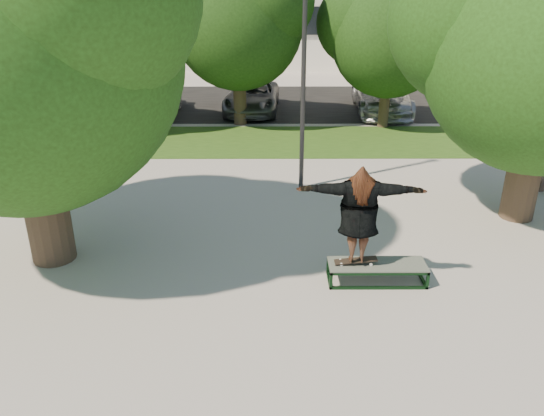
{
  "coord_description": "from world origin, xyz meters",
  "views": [
    {
      "loc": [
        0.15,
        -8.48,
        5.16
      ],
      "look_at": [
        0.19,
        0.6,
        1.27
      ],
      "focal_mm": 35.0,
      "sensor_mm": 36.0,
      "label": 1
    }
  ],
  "objects_px": {
    "car_dark": "(145,96)",
    "car_silver_b": "(381,93)",
    "tree_left": "(11,28)",
    "lamppost": "(304,69)",
    "car_grey": "(252,97)",
    "car_silver_a": "(154,97)",
    "grind_box": "(377,272)"
  },
  "relations": [
    {
      "from": "car_dark",
      "to": "car_silver_b",
      "type": "bearing_deg",
      "value": -6.89
    },
    {
      "from": "tree_left",
      "to": "car_dark",
      "type": "height_order",
      "value": "tree_left"
    },
    {
      "from": "lamppost",
      "to": "car_grey",
      "type": "distance_m",
      "value": 9.53
    },
    {
      "from": "lamppost",
      "to": "car_dark",
      "type": "distance_m",
      "value": 10.67
    },
    {
      "from": "car_silver_a",
      "to": "car_silver_b",
      "type": "relative_size",
      "value": 0.81
    },
    {
      "from": "grind_box",
      "to": "car_dark",
      "type": "distance_m",
      "value": 15.21
    },
    {
      "from": "tree_left",
      "to": "car_dark",
      "type": "xyz_separation_m",
      "value": [
        -0.71,
        12.41,
        -3.62
      ]
    },
    {
      "from": "tree_left",
      "to": "grind_box",
      "type": "distance_m",
      "value": 7.76
    },
    {
      "from": "car_silver_a",
      "to": "car_grey",
      "type": "distance_m",
      "value": 4.1
    },
    {
      "from": "lamppost",
      "to": "car_silver_a",
      "type": "bearing_deg",
      "value": 123.66
    },
    {
      "from": "car_grey",
      "to": "car_silver_b",
      "type": "distance_m",
      "value": 5.5
    },
    {
      "from": "tree_left",
      "to": "lamppost",
      "type": "relative_size",
      "value": 1.16
    },
    {
      "from": "car_silver_b",
      "to": "car_grey",
      "type": "bearing_deg",
      "value": -176.38
    },
    {
      "from": "car_silver_a",
      "to": "lamppost",
      "type": "bearing_deg",
      "value": -53.8
    },
    {
      "from": "lamppost",
      "to": "car_silver_b",
      "type": "height_order",
      "value": "lamppost"
    },
    {
      "from": "car_grey",
      "to": "car_dark",
      "type": "bearing_deg",
      "value": -170.05
    },
    {
      "from": "lamppost",
      "to": "car_grey",
      "type": "bearing_deg",
      "value": 100.01
    },
    {
      "from": "car_dark",
      "to": "car_grey",
      "type": "distance_m",
      "value": 4.44
    },
    {
      "from": "tree_left",
      "to": "car_silver_a",
      "type": "relative_size",
      "value": 1.65
    },
    {
      "from": "car_grey",
      "to": "car_silver_b",
      "type": "bearing_deg",
      "value": 3.24
    },
    {
      "from": "grind_box",
      "to": "car_grey",
      "type": "bearing_deg",
      "value": 101.05
    },
    {
      "from": "tree_left",
      "to": "grind_box",
      "type": "height_order",
      "value": "tree_left"
    },
    {
      "from": "car_dark",
      "to": "lamppost",
      "type": "bearing_deg",
      "value": -65.19
    },
    {
      "from": "tree_left",
      "to": "lamppost",
      "type": "distance_m",
      "value": 6.7
    },
    {
      "from": "car_silver_b",
      "to": "grind_box",
      "type": "bearing_deg",
      "value": -98.05
    },
    {
      "from": "tree_left",
      "to": "car_grey",
      "type": "distance_m",
      "value": 14.0
    },
    {
      "from": "lamppost",
      "to": "car_silver_b",
      "type": "bearing_deg",
      "value": 66.85
    },
    {
      "from": "lamppost",
      "to": "car_silver_a",
      "type": "height_order",
      "value": "lamppost"
    },
    {
      "from": "tree_left",
      "to": "grind_box",
      "type": "bearing_deg",
      "value": -9.02
    },
    {
      "from": "grind_box",
      "to": "car_dark",
      "type": "relative_size",
      "value": 0.37
    },
    {
      "from": "car_grey",
      "to": "car_silver_b",
      "type": "xyz_separation_m",
      "value": [
        5.49,
        0.05,
        0.12
      ]
    },
    {
      "from": "tree_left",
      "to": "lamppost",
      "type": "height_order",
      "value": "tree_left"
    }
  ]
}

